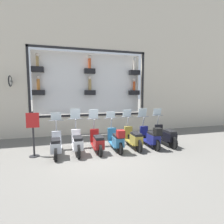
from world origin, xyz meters
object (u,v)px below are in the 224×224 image
object	(u,v)px
scooter_olive_2	(134,138)
shop_sign_post	(33,132)
scooter_silver_6	(56,145)
scooter_black_0	(166,136)
scooter_navy_1	(151,137)
scooter_white_5	(77,142)
scooter_teal_3	(116,140)
scooter_red_4	(97,142)

from	to	relation	value
scooter_olive_2	shop_sign_post	xyz separation A→B (m)	(0.11, 3.97, 0.48)
scooter_silver_6	shop_sign_post	xyz separation A→B (m)	(0.11, 0.80, 0.50)
scooter_black_0	scooter_silver_6	world-z (taller)	scooter_black_0
scooter_olive_2	shop_sign_post	distance (m)	4.00
scooter_black_0	scooter_olive_2	distance (m)	1.59
scooter_silver_6	shop_sign_post	distance (m)	0.95
scooter_navy_1	scooter_silver_6	xyz separation A→B (m)	(0.06, 3.96, -0.05)
shop_sign_post	scooter_white_5	bearing A→B (deg)	-93.77
scooter_navy_1	shop_sign_post	xyz separation A→B (m)	(0.17, 4.76, 0.45)
scooter_black_0	scooter_navy_1	xyz separation A→B (m)	(-0.07, 0.79, 0.02)
scooter_navy_1	scooter_white_5	xyz separation A→B (m)	(0.07, 3.17, -0.02)
scooter_black_0	scooter_white_5	bearing A→B (deg)	89.99
scooter_black_0	scooter_silver_6	bearing A→B (deg)	90.10
scooter_black_0	scooter_teal_3	xyz separation A→B (m)	(-0.07, 2.38, 0.02)
scooter_black_0	scooter_white_5	distance (m)	3.96
scooter_olive_2	scooter_silver_6	xyz separation A→B (m)	(-0.01, 3.17, -0.02)
scooter_olive_2	scooter_teal_3	distance (m)	0.80
scooter_red_4	scooter_white_5	xyz separation A→B (m)	(0.01, 0.79, 0.02)
scooter_teal_3	scooter_red_4	world-z (taller)	scooter_red_4
scooter_black_0	scooter_white_5	world-z (taller)	scooter_white_5
scooter_navy_1	scooter_white_5	size ratio (longest dim) A/B	0.99
scooter_teal_3	scooter_white_5	distance (m)	1.59
scooter_olive_2	scooter_red_4	xyz separation A→B (m)	(-0.00, 1.59, -0.02)
scooter_navy_1	scooter_silver_6	world-z (taller)	scooter_navy_1
shop_sign_post	scooter_navy_1	bearing A→B (deg)	-92.09
scooter_white_5	shop_sign_post	distance (m)	1.66
scooter_silver_6	scooter_olive_2	bearing A→B (deg)	-89.89
scooter_teal_3	scooter_white_5	world-z (taller)	scooter_white_5
scooter_silver_6	scooter_red_4	bearing A→B (deg)	-89.90
scooter_black_0	scooter_white_5	size ratio (longest dim) A/B	1.00
scooter_navy_1	scooter_olive_2	size ratio (longest dim) A/B	0.99
scooter_white_5	scooter_silver_6	world-z (taller)	scooter_white_5
scooter_navy_1	shop_sign_post	world-z (taller)	shop_sign_post
scooter_teal_3	scooter_red_4	bearing A→B (deg)	85.35
scooter_black_0	scooter_teal_3	size ratio (longest dim) A/B	1.01
scooter_teal_3	scooter_silver_6	world-z (taller)	scooter_silver_6
scooter_red_4	scooter_white_5	distance (m)	0.79
scooter_silver_6	shop_sign_post	bearing A→B (deg)	81.87
scooter_red_4	shop_sign_post	bearing A→B (deg)	87.33
scooter_white_5	scooter_black_0	bearing A→B (deg)	-90.01
scooter_olive_2	scooter_red_4	size ratio (longest dim) A/B	1.01
scooter_navy_1	scooter_teal_3	bearing A→B (deg)	90.06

